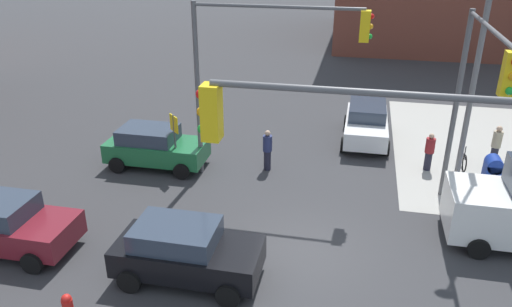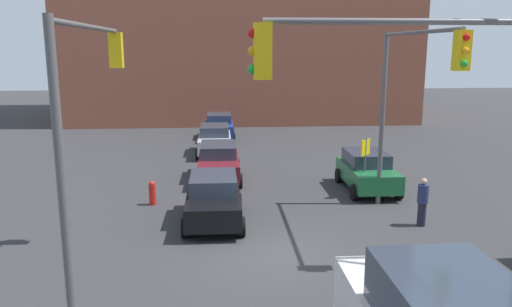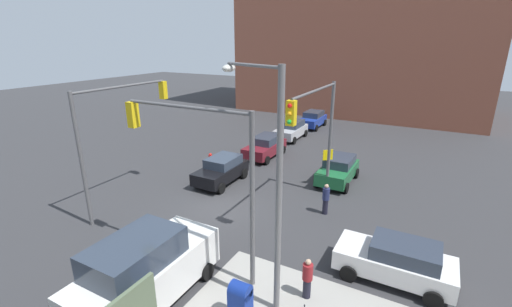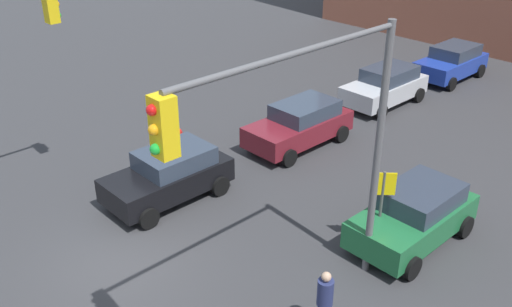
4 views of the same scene
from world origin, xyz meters
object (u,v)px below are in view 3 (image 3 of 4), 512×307
coupe_black (221,170)px  pedestrian_waiting (326,199)px  coupe_blue (313,119)px  coupe_white (396,260)px  fire_hydrant (210,159)px  van_white_delivery (145,271)px  traffic_signal_nw_corner (318,124)px  hatchback_silver (291,130)px  traffic_signal_ne_corner (199,157)px  mailbox_blue (240,301)px  traffic_signal_se_corner (118,122)px  street_lamp_corner (271,176)px  sedan_green (338,169)px  pedestrian_walking_north (307,278)px  hatchback_maroon (265,146)px

coupe_black → pedestrian_waiting: (0.89, 7.03, 0.02)m
coupe_blue → coupe_white: bearing=26.9°
fire_hydrant → coupe_white: bearing=63.1°
van_white_delivery → traffic_signal_nw_corner: bearing=163.5°
traffic_signal_nw_corner → coupe_white: (3.87, 4.58, -3.83)m
van_white_delivery → hatchback_silver: bearing=-170.2°
traffic_signal_ne_corner → hatchback_silver: size_ratio=1.59×
traffic_signal_nw_corner → mailbox_blue: size_ratio=4.55×
traffic_signal_se_corner → coupe_white: 14.11m
street_lamp_corner → sedan_green: street_lamp_corner is taller
sedan_green → van_white_delivery: 13.75m
traffic_signal_ne_corner → pedestrian_walking_north: bearing=94.1°
sedan_green → coupe_black: bearing=-61.1°
hatchback_maroon → pedestrian_waiting: size_ratio=2.53×
fire_hydrant → hatchback_silver: hatchback_silver is taller
fire_hydrant → coupe_blue: bearing=169.8°
hatchback_silver → sedan_green: 10.18m
traffic_signal_ne_corner → street_lamp_corner: street_lamp_corner is taller
traffic_signal_ne_corner → coupe_blue: 24.46m
traffic_signal_nw_corner → mailbox_blue: bearing=3.4°
pedestrian_walking_north → coupe_blue: bearing=148.3°
traffic_signal_se_corner → pedestrian_walking_north: bearing=79.6°
hatchback_silver → pedestrian_walking_north: 20.29m
fire_hydrant → coupe_white: 14.90m
pedestrian_waiting → pedestrian_walking_north: (6.20, 1.30, -0.06)m
traffic_signal_ne_corner → van_white_delivery: bearing=-12.2°
traffic_signal_nw_corner → fire_hydrant: size_ratio=6.91×
hatchback_maroon → street_lamp_corner: bearing=27.5°
traffic_signal_nw_corner → van_white_delivery: (9.13, -2.70, -3.39)m
coupe_black → hatchback_silver: 11.38m
coupe_black → sedan_green: 7.35m
van_white_delivery → pedestrian_waiting: size_ratio=3.26×
hatchback_maroon → sedan_green: (2.19, 6.27, -0.00)m
mailbox_blue → coupe_black: 11.37m
traffic_signal_nw_corner → hatchback_maroon: (-6.51, -6.16, -3.83)m
hatchback_maroon → coupe_black: size_ratio=1.07×
fire_hydrant → pedestrian_waiting: 9.87m
traffic_signal_nw_corner → hatchback_maroon: size_ratio=1.55×
coupe_blue → pedestrian_waiting: pedestrian_waiting is taller
traffic_signal_nw_corner → pedestrian_walking_north: 7.68m
hatchback_silver → traffic_signal_ne_corner: bearing=12.7°
mailbox_blue → pedestrian_walking_north: pedestrian_walking_north is taller
fire_hydrant → sedan_green: (-1.44, 8.81, 0.36)m
street_lamp_corner → pedestrian_walking_north: size_ratio=5.18×
coupe_white → coupe_blue: bearing=-153.1°
sedan_green → pedestrian_waiting: pedestrian_waiting is taller
fire_hydrant → hatchback_maroon: 4.44m
fire_hydrant → pedestrian_waiting: (3.00, 9.40, 0.37)m
coupe_white → traffic_signal_ne_corner: bearing=-67.8°
coupe_black → coupe_blue: (-16.45, 0.20, 0.00)m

